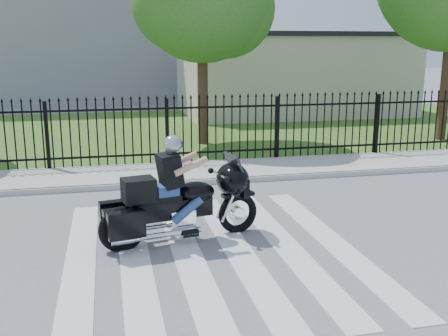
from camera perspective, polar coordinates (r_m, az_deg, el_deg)
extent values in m
plane|color=slate|center=(8.30, -1.28, -9.05)|extent=(120.00, 120.00, 0.00)
cube|color=#ADAAA3|center=(12.99, -5.61, -0.56)|extent=(40.00, 2.00, 0.12)
cube|color=#ADAAA3|center=(12.03, -5.02, -1.68)|extent=(40.00, 0.12, 0.12)
cube|color=#365F20|center=(19.84, -8.11, 4.02)|extent=(40.00, 12.00, 0.02)
cube|color=black|center=(13.90, -6.14, 1.56)|extent=(26.00, 0.04, 0.05)
cube|color=black|center=(13.70, -6.27, 6.48)|extent=(26.00, 0.04, 0.05)
cylinder|color=#382316|center=(16.83, -2.33, 9.60)|extent=(0.32, 0.32, 4.16)
cylinder|color=#382316|center=(19.04, 23.08, 9.96)|extent=(0.32, 0.32, 4.80)
cube|color=beige|center=(25.05, 7.39, 9.94)|extent=(10.00, 6.00, 3.50)
cube|color=black|center=(25.02, 7.52, 14.18)|extent=(10.20, 6.20, 0.20)
torus|color=black|center=(9.01, 1.51, -4.91)|extent=(0.72, 0.27, 0.71)
torus|color=black|center=(8.39, -11.04, -6.56)|extent=(0.77, 0.30, 0.75)
cube|color=black|center=(8.52, -5.70, -4.45)|extent=(1.36, 0.51, 0.31)
ellipsoid|color=black|center=(8.58, -3.13, -2.63)|extent=(0.71, 0.53, 0.34)
cube|color=black|center=(8.41, -7.06, -3.35)|extent=(0.72, 0.46, 0.10)
cube|color=silver|center=(8.62, -4.70, -5.44)|extent=(0.46, 0.38, 0.31)
ellipsoid|color=black|center=(8.80, 0.93, -1.24)|extent=(0.69, 0.84, 0.56)
cube|color=black|center=(8.27, -9.28, -2.36)|extent=(0.56, 0.48, 0.37)
cube|color=navy|center=(8.41, -6.28, -2.45)|extent=(0.40, 0.37, 0.19)
sphere|color=#A2A4AA|center=(8.27, -5.60, 2.59)|extent=(0.30, 0.30, 0.30)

